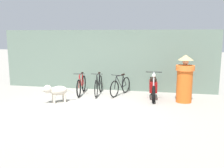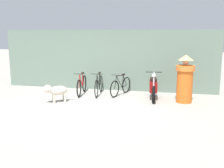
{
  "view_description": "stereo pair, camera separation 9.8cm",
  "coord_description": "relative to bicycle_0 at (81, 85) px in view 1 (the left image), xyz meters",
  "views": [
    {
      "loc": [
        2.69,
        -7.93,
        2.43
      ],
      "look_at": [
        0.72,
        1.16,
        0.65
      ],
      "focal_mm": 42.0,
      "sensor_mm": 36.0,
      "label": 1
    },
    {
      "loc": [
        2.79,
        -7.91,
        2.43
      ],
      "look_at": [
        0.72,
        1.16,
        0.65
      ],
      "focal_mm": 42.0,
      "sensor_mm": 36.0,
      "label": 2
    }
  ],
  "objects": [
    {
      "name": "bicycle_2",
      "position": [
        1.58,
        0.2,
        -0.01
      ],
      "size": [
        0.6,
        1.56,
        0.87
      ],
      "rotation": [
        0.0,
        0.0,
        -1.89
      ],
      "color": "black",
      "rests_on": "ground"
    },
    {
      "name": "motorcycle",
      "position": [
        2.91,
        -0.15,
        0.06
      ],
      "size": [
        0.58,
        1.89,
        1.09
      ],
      "rotation": [
        0.0,
        0.0,
        -1.48
      ],
      "color": "black",
      "rests_on": "ground"
    },
    {
      "name": "stray_dog",
      "position": [
        -0.44,
        -1.48,
        0.07
      ],
      "size": [
        0.96,
        0.82,
        0.67
      ],
      "rotation": [
        0.0,
        0.0,
        3.82
      ],
      "color": "beige",
      "rests_on": "ground"
    },
    {
      "name": "shop_wall_back",
      "position": [
        0.76,
        1.15,
        0.93
      ],
      "size": [
        9.45,
        0.2,
        2.61
      ],
      "color": "slate",
      "rests_on": "ground"
    },
    {
      "name": "person_in_robes",
      "position": [
        4.03,
        -0.42,
        0.49
      ],
      "size": [
        0.93,
        0.93,
        1.71
      ],
      "rotation": [
        0.0,
        0.0,
        3.92
      ],
      "color": "orange",
      "rests_on": "ground"
    },
    {
      "name": "ground_plane",
      "position": [
        0.76,
        -2.05,
        -0.37
      ],
      "size": [
        60.0,
        60.0,
        0.0
      ],
      "primitive_type": "plane",
      "color": "#9E998E"
    },
    {
      "name": "bicycle_0",
      "position": [
        0.0,
        0.0,
        0.0
      ],
      "size": [
        0.46,
        1.72,
        0.91
      ],
      "rotation": [
        0.0,
        0.0,
        -1.44
      ],
      "color": "black",
      "rests_on": "ground"
    },
    {
      "name": "bicycle_1",
      "position": [
        0.69,
        0.12,
        0.01
      ],
      "size": [
        0.46,
        1.78,
        0.91
      ],
      "rotation": [
        0.0,
        0.0,
        -1.46
      ],
      "color": "black",
      "rests_on": "ground"
    }
  ]
}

